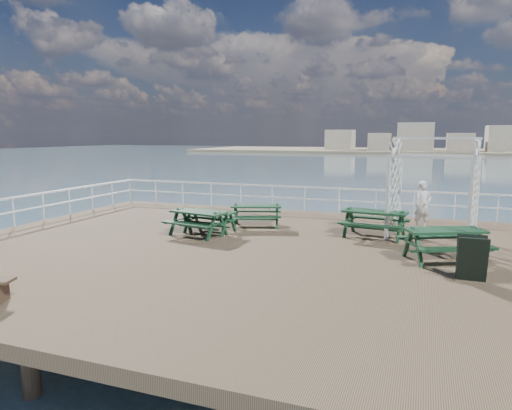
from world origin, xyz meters
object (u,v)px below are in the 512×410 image
object	(u,v)px
picnic_table_e	(444,238)
trellis_arbor	(432,195)
picnic_table_d	(198,218)
picnic_table_b	(256,211)
person	(423,206)
picnic_table_c	(375,218)
picnic_table_a	(210,217)

from	to	relation	value
picnic_table_e	trellis_arbor	world-z (taller)	trellis_arbor
picnic_table_d	picnic_table_e	size ratio (longest dim) A/B	0.85
picnic_table_b	person	distance (m)	5.77
picnic_table_e	person	distance (m)	4.08
picnic_table_d	picnic_table_e	bearing A→B (deg)	6.81
picnic_table_b	picnic_table_e	world-z (taller)	picnic_table_e
picnic_table_c	trellis_arbor	distance (m)	1.86
picnic_table_e	trellis_arbor	distance (m)	2.58
picnic_table_a	picnic_table_c	bearing A→B (deg)	17.04
trellis_arbor	picnic_table_d	bearing A→B (deg)	-152.48
picnic_table_b	trellis_arbor	bearing A→B (deg)	-19.64
picnic_table_a	picnic_table_d	world-z (taller)	picnic_table_d
picnic_table_a	person	bearing A→B (deg)	28.06
picnic_table_c	picnic_table_d	world-z (taller)	picnic_table_c
picnic_table_b	picnic_table_e	bearing A→B (deg)	-40.81
trellis_arbor	picnic_table_e	bearing A→B (deg)	-69.69
picnic_table_e	picnic_table_a	bearing A→B (deg)	146.23
picnic_table_a	picnic_table_e	xyz separation A→B (m)	(7.26, -1.11, 0.09)
picnic_table_d	picnic_table_e	xyz separation A→B (m)	(7.43, -0.59, 0.04)
picnic_table_c	picnic_table_b	bearing A→B (deg)	-177.77
picnic_table_a	picnic_table_b	world-z (taller)	picnic_table_b
picnic_table_c	trellis_arbor	xyz separation A→B (m)	(1.68, 0.14, 0.80)
picnic_table_c	person	size ratio (longest dim) A/B	1.28
picnic_table_b	person	bearing A→B (deg)	-3.56
picnic_table_b	picnic_table_d	size ratio (longest dim) A/B	1.02
picnic_table_b	trellis_arbor	size ratio (longest dim) A/B	0.67
picnic_table_b	trellis_arbor	distance (m)	5.91
picnic_table_a	person	world-z (taller)	person
trellis_arbor	picnic_table_c	bearing A→B (deg)	-162.15
picnic_table_a	picnic_table_b	xyz separation A→B (m)	(1.10, 1.52, 0.03)
person	picnic_table_e	bearing A→B (deg)	-112.94
picnic_table_b	person	xyz separation A→B (m)	(5.59, 1.41, 0.29)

